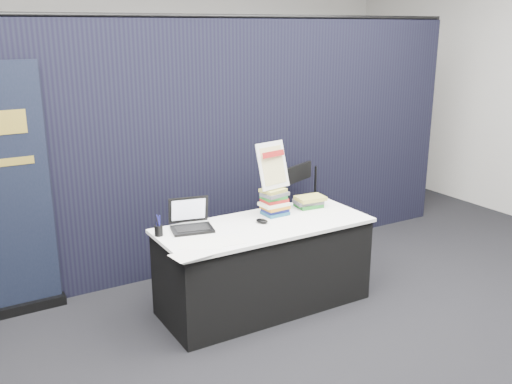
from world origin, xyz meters
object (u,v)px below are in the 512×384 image
object	(u,v)px
display_table	(264,265)
book_stack_short	(309,202)
stacking_chair	(308,211)
laptop	(190,222)
info_sign	(273,166)
book_stack_tall	(274,202)

from	to	relation	value
display_table	book_stack_short	size ratio (longest dim) A/B	6.76
book_stack_short	stacking_chair	bearing A→B (deg)	55.01
display_table	book_stack_short	distance (m)	0.75
display_table	stacking_chair	bearing A→B (deg)	33.69
stacking_chair	display_table	bearing A→B (deg)	-168.57
laptop	book_stack_short	bearing A→B (deg)	11.78
laptop	stacking_chair	world-z (taller)	laptop
display_table	laptop	distance (m)	0.75
display_table	laptop	bearing A→B (deg)	160.87
info_sign	stacking_chair	bearing A→B (deg)	19.90
display_table	book_stack_tall	world-z (taller)	book_stack_tall
book_stack_short	stacking_chair	distance (m)	0.54
display_table	stacking_chair	size ratio (longest dim) A/B	1.81
stacking_chair	info_sign	bearing A→B (deg)	-172.29
book_stack_short	info_sign	distance (m)	0.54
display_table	info_sign	distance (m)	0.85
display_table	book_stack_tall	size ratio (longest dim) A/B	7.71
laptop	info_sign	xyz separation A→B (m)	(0.79, -0.01, 0.37)
laptop	stacking_chair	size ratio (longest dim) A/B	0.37
book_stack_short	laptop	bearing A→B (deg)	178.98
info_sign	display_table	bearing A→B (deg)	-146.11
book_stack_short	info_sign	world-z (taller)	info_sign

